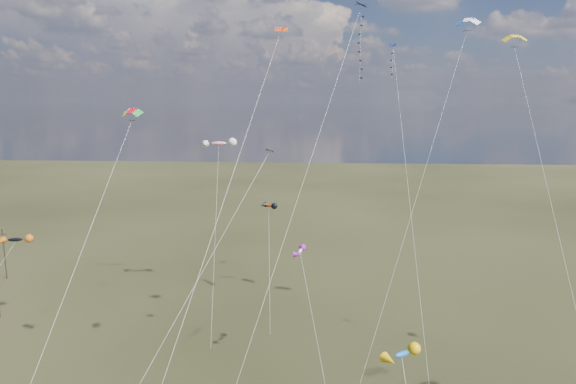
{
  "coord_description": "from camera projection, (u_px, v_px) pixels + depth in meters",
  "views": [
    {
      "loc": [
        3.43,
        -29.15,
        27.42
      ],
      "look_at": [
        0.0,
        18.0,
        19.0
      ],
      "focal_mm": 32.0,
      "sensor_mm": 36.0,
      "label": 1
    }
  ],
  "objects": [
    {
      "name": "diamond_black_high",
      "position": [
        353.0,
        61.0,
        46.45
      ],
      "size": [
        12.28,
        20.24,
        36.28
      ],
      "color": "black",
      "rests_on": "ground"
    },
    {
      "name": "utility_pole_far",
      "position": [
        4.0,
        254.0,
        79.45
      ],
      "size": [
        1.4,
        0.2,
        8.0
      ],
      "color": "black",
      "rests_on": "ground"
    },
    {
      "name": "diamond_orange_center",
      "position": [
        237.0,
        161.0,
        35.62
      ],
      "size": [
        9.5,
        21.14,
        33.1
      ],
      "color": "red",
      "rests_on": "ground"
    },
    {
      "name": "novelty_redwhite_stripe",
      "position": [
        219.0,
        144.0,
        68.05
      ],
      "size": [
        4.19,
        15.85,
        22.52
      ],
      "color": "red",
      "rests_on": "ground"
    },
    {
      "name": "novelty_orange_black",
      "position": [
        269.0,
        206.0,
        68.67
      ],
      "size": [
        2.54,
        11.69,
        14.09
      ],
      "color": "#C03006",
      "rests_on": "ground"
    },
    {
      "name": "parafoil_tricolor",
      "position": [
        130.0,
        114.0,
        43.83
      ],
      "size": [
        5.84,
        19.63,
        27.09
      ],
      "color": "yellow",
      "rests_on": "ground"
    },
    {
      "name": "diamond_navy_tall",
      "position": [
        395.0,
        84.0,
        62.31
      ],
      "size": [
        2.34,
        23.06,
        34.41
      ],
      "color": "#0B1B47",
      "rests_on": "ground"
    },
    {
      "name": "diamond_black_mid",
      "position": [
        221.0,
        238.0,
        46.31
      ],
      "size": [
        12.33,
        16.53,
        22.79
      ],
      "color": "black",
      "rests_on": "ground"
    },
    {
      "name": "novelty_black_orange",
      "position": [
        15.0,
        240.0,
        62.04
      ],
      "size": [
        6.82,
        7.76,
        11.39
      ],
      "color": "black",
      "rests_on": "ground"
    },
    {
      "name": "parafoil_yellow",
      "position": [
        516.0,
        39.0,
        51.55
      ],
      "size": [
        4.67,
        18.89,
        34.4
      ],
      "color": "yellow",
      "rests_on": "ground"
    },
    {
      "name": "novelty_blue_yellow",
      "position": [
        402.0,
        356.0,
        29.59
      ],
      "size": [
        2.93,
        8.96,
        13.43
      ],
      "color": "blue",
      "rests_on": "ground"
    },
    {
      "name": "novelty_white_purple",
      "position": [
        300.0,
        252.0,
        50.58
      ],
      "size": [
        3.92,
        9.93,
        13.22
      ],
      "color": "white",
      "rests_on": "ground"
    },
    {
      "name": "parafoil_blue_white",
      "position": [
        467.0,
        22.0,
        53.48
      ],
      "size": [
        13.4,
        15.93,
        36.38
      ],
      "color": "blue",
      "rests_on": "ground"
    }
  ]
}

